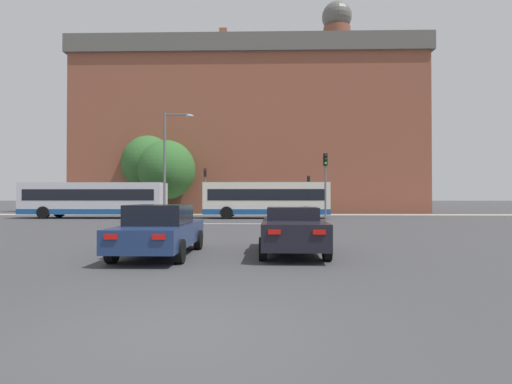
% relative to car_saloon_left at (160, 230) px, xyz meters
% --- Properties ---
extents(ground_plane, '(400.00, 400.00, 0.00)m').
position_rel_car_saloon_left_xyz_m(ground_plane, '(1.99, -6.69, -0.76)').
color(ground_plane, '#3D3D3F').
extents(stop_line_strip, '(7.79, 0.30, 0.01)m').
position_rel_car_saloon_left_xyz_m(stop_line_strip, '(1.99, 14.27, -0.76)').
color(stop_line_strip, silver).
rests_on(stop_line_strip, ground_plane).
extents(far_pavement, '(68.65, 2.50, 0.01)m').
position_rel_car_saloon_left_xyz_m(far_pavement, '(1.99, 27.80, -0.76)').
color(far_pavement, '#A09B91').
rests_on(far_pavement, ground_plane).
extents(brick_civic_building, '(40.14, 16.27, 26.59)m').
position_rel_car_saloon_left_xyz_m(brick_civic_building, '(1.28, 38.85, 9.17)').
color(brick_civic_building, brown).
rests_on(brick_civic_building, ground_plane).
extents(car_saloon_left, '(2.01, 4.64, 1.51)m').
position_rel_car_saloon_left_xyz_m(car_saloon_left, '(0.00, 0.00, 0.00)').
color(car_saloon_left, navy).
rests_on(car_saloon_left, ground_plane).
extents(car_roadster_right, '(2.04, 4.60, 1.42)m').
position_rel_car_saloon_left_xyz_m(car_roadster_right, '(3.96, 0.55, -0.04)').
color(car_roadster_right, black).
rests_on(car_roadster_right, ground_plane).
extents(bus_crossing_lead, '(10.15, 2.71, 2.93)m').
position_rel_car_saloon_left_xyz_m(bus_crossing_lead, '(3.20, 21.00, 0.81)').
color(bus_crossing_lead, silver).
rests_on(bus_crossing_lead, ground_plane).
extents(bus_crossing_trailing, '(11.62, 2.74, 2.93)m').
position_rel_car_saloon_left_xyz_m(bus_crossing_trailing, '(-11.07, 21.02, 0.80)').
color(bus_crossing_trailing, silver).
rests_on(bus_crossing_trailing, ground_plane).
extents(traffic_light_far_right, '(0.26, 0.31, 3.84)m').
position_rel_car_saloon_left_xyz_m(traffic_light_far_right, '(7.38, 27.49, 1.84)').
color(traffic_light_far_right, slate).
rests_on(traffic_light_far_right, ground_plane).
extents(traffic_light_near_right, '(0.26, 0.31, 4.59)m').
position_rel_car_saloon_left_xyz_m(traffic_light_near_right, '(7.04, 14.26, 2.30)').
color(traffic_light_near_right, slate).
rests_on(traffic_light_near_right, ground_plane).
extents(traffic_light_far_left, '(0.26, 0.31, 4.58)m').
position_rel_car_saloon_left_xyz_m(traffic_light_far_left, '(-2.83, 27.51, 2.29)').
color(traffic_light_far_left, slate).
rests_on(traffic_light_far_left, ground_plane).
extents(street_lamp_junction, '(2.01, 0.36, 7.38)m').
position_rel_car_saloon_left_xyz_m(street_lamp_junction, '(-3.24, 14.53, 3.72)').
color(street_lamp_junction, slate).
rests_on(street_lamp_junction, ground_plane).
extents(pedestrian_waiting, '(0.45, 0.41, 1.77)m').
position_rel_car_saloon_left_xyz_m(pedestrian_waiting, '(6.98, 28.66, 0.28)').
color(pedestrian_waiting, brown).
rests_on(pedestrian_waiting, ground_plane).
extents(pedestrian_walking_east, '(0.44, 0.30, 1.59)m').
position_rel_car_saloon_left_xyz_m(pedestrian_walking_east, '(7.05, 27.96, 0.16)').
color(pedestrian_walking_east, brown).
rests_on(pedestrian_walking_east, ground_plane).
extents(tree_by_building, '(5.75, 5.75, 8.44)m').
position_rel_car_saloon_left_xyz_m(tree_by_building, '(-9.60, 31.31, 4.65)').
color(tree_by_building, '#4C3823').
rests_on(tree_by_building, ground_plane).
extents(tree_kerbside, '(5.77, 5.77, 7.57)m').
position_rel_car_saloon_left_xyz_m(tree_kerbside, '(-6.95, 28.80, 3.77)').
color(tree_kerbside, '#4C3823').
rests_on(tree_kerbside, ground_plane).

